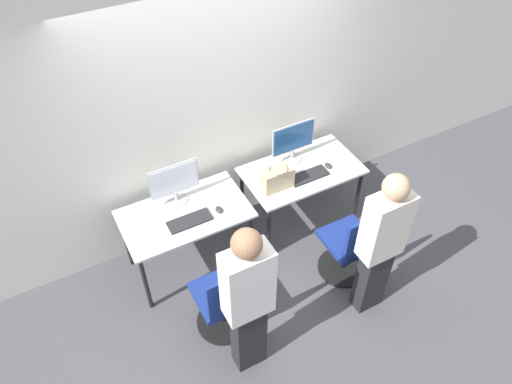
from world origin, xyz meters
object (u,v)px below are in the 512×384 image
(mouse_left, at_px, (219,210))
(keyboard_right, at_px, (309,176))
(keyboard_left, at_px, (190,221))
(office_chair_right, at_px, (350,248))
(person_right, at_px, (381,242))
(monitor_left, at_px, (174,183))
(mouse_right, at_px, (328,166))
(office_chair_left, at_px, (224,303))
(monitor_right, at_px, (293,141))
(handbag, at_px, (277,178))
(person_left, at_px, (248,299))

(mouse_left, xyz_separation_m, keyboard_right, (0.95, 0.01, -0.01))
(keyboard_left, xyz_separation_m, office_chair_right, (1.28, -0.69, -0.37))
(keyboard_right, xyz_separation_m, person_right, (0.01, -1.06, 0.12))
(keyboard_left, xyz_separation_m, mouse_left, (0.28, -0.00, 0.01))
(monitor_left, xyz_separation_m, mouse_left, (0.28, -0.30, -0.21))
(keyboard_left, bearing_deg, mouse_right, 1.21)
(office_chair_left, bearing_deg, mouse_right, 25.49)
(monitor_left, height_order, mouse_left, monitor_left)
(monitor_right, bearing_deg, handbag, -139.74)
(person_left, bearing_deg, handbag, 51.12)
(person_left, bearing_deg, mouse_right, 36.63)
(office_chair_left, bearing_deg, keyboard_left, 89.47)
(keyboard_right, distance_m, mouse_right, 0.25)
(keyboard_left, xyz_separation_m, keyboard_right, (1.24, 0.00, 0.00))
(person_left, bearing_deg, keyboard_right, 41.08)
(mouse_right, bearing_deg, handbag, -178.72)
(mouse_left, distance_m, person_left, 1.08)
(monitor_right, height_order, mouse_right, monitor_right)
(monitor_right, bearing_deg, mouse_left, -161.83)
(office_chair_left, distance_m, monitor_right, 1.69)
(monitor_left, relative_size, mouse_left, 5.10)
(mouse_left, relative_size, office_chair_right, 0.10)
(keyboard_right, xyz_separation_m, handbag, (-0.34, 0.02, 0.11))
(office_chair_right, bearing_deg, monitor_right, 92.68)
(keyboard_left, relative_size, office_chair_right, 0.43)
(person_left, height_order, keyboard_right, person_left)
(office_chair_right, bearing_deg, handbag, 118.80)
(mouse_left, height_order, mouse_right, same)
(keyboard_right, bearing_deg, mouse_right, 6.75)
(monitor_right, relative_size, mouse_right, 5.10)
(keyboard_left, xyz_separation_m, handbag, (0.89, 0.02, 0.11))
(office_chair_left, xyz_separation_m, mouse_right, (1.49, 0.71, 0.37))
(monitor_right, distance_m, handbag, 0.46)
(keyboard_left, relative_size, person_right, 0.25)
(mouse_right, relative_size, handbag, 0.30)
(office_chair_left, xyz_separation_m, office_chair_right, (1.29, -0.01, 0.00))
(monitor_left, xyz_separation_m, handbag, (0.89, -0.28, -0.11))
(monitor_right, height_order, handbag, monitor_right)
(office_chair_right, relative_size, handbag, 3.03)
(person_right, height_order, handbag, person_right)
(keyboard_left, bearing_deg, mouse_left, -0.68)
(monitor_right, distance_m, keyboard_right, 0.37)
(office_chair_right, bearing_deg, person_right, -95.46)
(handbag, bearing_deg, office_chair_right, -61.20)
(mouse_left, bearing_deg, monitor_left, 133.08)
(monitor_left, xyz_separation_m, person_left, (0.04, -1.35, -0.07))
(office_chair_left, height_order, person_left, person_left)
(handbag, bearing_deg, monitor_right, 40.26)
(keyboard_right, distance_m, person_right, 1.07)
(keyboard_left, distance_m, office_chair_left, 0.77)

